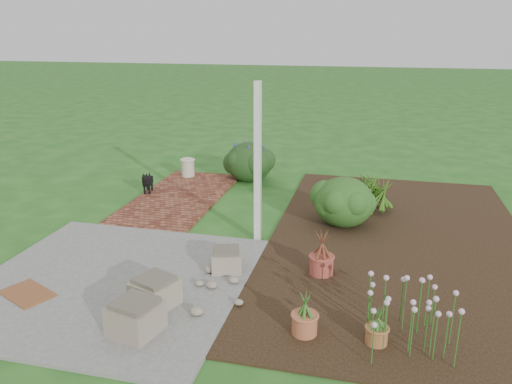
% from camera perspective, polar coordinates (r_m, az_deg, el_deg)
% --- Properties ---
extents(ground, '(80.00, 80.00, 0.00)m').
position_cam_1_polar(ground, '(8.02, -2.08, -5.52)').
color(ground, '#20581C').
rests_on(ground, ground).
extents(concrete_patio, '(3.50, 3.50, 0.04)m').
position_cam_1_polar(concrete_patio, '(7.01, -16.13, -9.77)').
color(concrete_patio, slate).
rests_on(concrete_patio, ground).
extents(brick_path, '(1.60, 3.50, 0.04)m').
position_cam_1_polar(brick_path, '(10.08, -8.70, -0.56)').
color(brick_path, '#5B291C').
rests_on(brick_path, ground).
extents(garden_bed, '(4.00, 7.00, 0.03)m').
position_cam_1_polar(garden_bed, '(8.22, 16.02, -5.52)').
color(garden_bed, black).
rests_on(garden_bed, ground).
extents(veranda_post, '(0.10, 0.10, 2.50)m').
position_cam_1_polar(veranda_post, '(7.62, 0.20, 3.19)').
color(veranda_post, white).
rests_on(veranda_post, ground).
extents(stone_trough_near, '(0.59, 0.59, 0.33)m').
position_cam_1_polar(stone_trough_near, '(5.77, -13.59, -13.85)').
color(stone_trough_near, gray).
rests_on(stone_trough_near, concrete_patio).
extents(stone_trough_mid, '(0.61, 0.61, 0.31)m').
position_cam_1_polar(stone_trough_mid, '(6.23, -11.47, -11.23)').
color(stone_trough_mid, gray).
rests_on(stone_trough_mid, concrete_patio).
extents(stone_trough_far, '(0.50, 0.50, 0.27)m').
position_cam_1_polar(stone_trough_far, '(6.95, -3.36, -7.83)').
color(stone_trough_far, gray).
rests_on(stone_trough_far, concrete_patio).
extents(coir_doormat, '(0.79, 0.68, 0.02)m').
position_cam_1_polar(coir_doormat, '(7.01, -24.67, -10.50)').
color(coir_doormat, brown).
rests_on(coir_doormat, concrete_patio).
extents(black_dog, '(0.21, 0.48, 0.42)m').
position_cam_1_polar(black_dog, '(10.32, -12.32, 1.23)').
color(black_dog, black).
rests_on(black_dog, brick_path).
extents(cream_ceramic_urn, '(0.37, 0.37, 0.39)m').
position_cam_1_polar(cream_ceramic_urn, '(11.37, -7.79, 2.76)').
color(cream_ceramic_urn, beige).
rests_on(cream_ceramic_urn, brick_path).
extents(evergreen_shrub, '(1.32, 1.32, 0.85)m').
position_cam_1_polar(evergreen_shrub, '(8.55, 10.02, -0.97)').
color(evergreen_shrub, '#0F4411').
rests_on(evergreen_shrub, garden_bed).
extents(agapanthus_clump_back, '(1.11, 1.11, 0.77)m').
position_cam_1_polar(agapanthus_clump_back, '(9.33, 13.73, 0.15)').
color(agapanthus_clump_back, '#16400D').
rests_on(agapanthus_clump_back, garden_bed).
extents(agapanthus_clump_front, '(1.03, 1.03, 0.70)m').
position_cam_1_polar(agapanthus_clump_front, '(10.01, 12.67, 1.23)').
color(agapanthus_clump_front, '#153F0E').
rests_on(agapanthus_clump_front, garden_bed).
extents(pink_flower_patch, '(1.34, 1.34, 0.70)m').
position_cam_1_polar(pink_flower_patch, '(5.60, 17.61, -13.20)').
color(pink_flower_patch, '#113D0F').
rests_on(pink_flower_patch, garden_bed).
extents(terracotta_pot_bronze, '(0.37, 0.37, 0.26)m').
position_cam_1_polar(terracotta_pot_bronze, '(6.92, 7.49, -8.23)').
color(terracotta_pot_bronze, '#A44437').
rests_on(terracotta_pot_bronze, garden_bed).
extents(terracotta_pot_small_left, '(0.31, 0.31, 0.19)m').
position_cam_1_polar(terracotta_pot_small_left, '(5.64, 13.62, -15.60)').
color(terracotta_pot_small_left, '#9E6135').
rests_on(terracotta_pot_small_left, garden_bed).
extents(terracotta_pot_small_right, '(0.28, 0.28, 0.24)m').
position_cam_1_polar(terracotta_pot_small_right, '(5.66, 5.57, -14.77)').
color(terracotta_pot_small_right, '#B25F3C').
rests_on(terracotta_pot_small_right, garden_bed).
extents(purple_flowering_bush, '(1.16, 1.16, 0.88)m').
position_cam_1_polar(purple_flowering_bush, '(11.03, -0.80, 3.56)').
color(purple_flowering_bush, black).
rests_on(purple_flowering_bush, ground).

